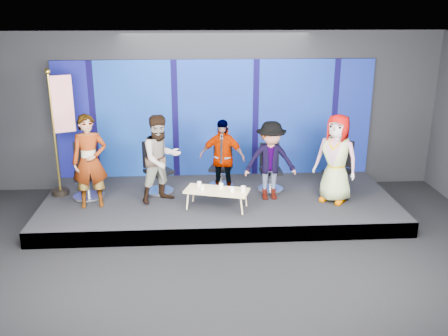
# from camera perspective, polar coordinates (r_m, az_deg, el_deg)

# --- Properties ---
(ground) EXTENTS (10.00, 10.00, 0.00)m
(ground) POSITION_cam_1_polar(r_m,az_deg,el_deg) (8.02, 0.45, -11.89)
(ground) COLOR black
(ground) RESTS_ON ground
(room_walls) EXTENTS (10.02, 8.02, 3.51)m
(room_walls) POSITION_cam_1_polar(r_m,az_deg,el_deg) (7.12, 0.50, 5.29)
(room_walls) COLOR black
(room_walls) RESTS_ON ground
(riser) EXTENTS (7.00, 3.00, 0.30)m
(riser) POSITION_cam_1_polar(r_m,az_deg,el_deg) (10.20, -0.55, -4.11)
(riser) COLOR black
(riser) RESTS_ON ground
(backdrop) EXTENTS (7.00, 0.08, 2.60)m
(backdrop) POSITION_cam_1_polar(r_m,az_deg,el_deg) (11.15, -0.97, 5.65)
(backdrop) COLOR #0E0753
(backdrop) RESTS_ON riser
(chair_a) EXTENTS (0.73, 0.73, 1.11)m
(chair_a) POSITION_cam_1_polar(r_m,az_deg,el_deg) (10.39, -15.34, -1.33)
(chair_a) COLOR silver
(chair_a) RESTS_ON riser
(panelist_a) EXTENTS (0.72, 0.54, 1.80)m
(panelist_a) POSITION_cam_1_polar(r_m,az_deg,el_deg) (9.74, -15.10, 0.73)
(panelist_a) COLOR black
(panelist_a) RESTS_ON riser
(chair_b) EXTENTS (0.83, 0.83, 1.07)m
(chair_b) POSITION_cam_1_polar(r_m,az_deg,el_deg) (10.39, -7.58, -0.89)
(chair_b) COLOR silver
(chair_b) RESTS_ON riser
(panelist_b) EXTENTS (1.06, 1.00, 1.74)m
(panelist_b) POSITION_cam_1_polar(r_m,az_deg,el_deg) (9.76, -7.21, 1.04)
(panelist_b) COLOR black
(panelist_b) RESTS_ON riser
(chair_c) EXTENTS (0.68, 0.68, 0.98)m
(chair_c) POSITION_cam_1_polar(r_m,az_deg,el_deg) (10.63, -0.31, -0.46)
(chair_c) COLOR silver
(chair_c) RESTS_ON riser
(panelist_c) EXTENTS (1.00, 0.62, 1.58)m
(panelist_c) POSITION_cam_1_polar(r_m,az_deg,el_deg) (10.01, -0.23, 1.17)
(panelist_c) COLOR black
(panelist_c) RESTS_ON riser
(chair_d) EXTENTS (0.56, 0.56, 0.98)m
(chair_d) POSITION_cam_1_polar(r_m,az_deg,el_deg) (10.48, 5.31, -0.81)
(chair_d) COLOR silver
(chair_d) RESTS_ON riser
(panelist_d) EXTENTS (1.03, 0.61, 1.59)m
(panelist_d) POSITION_cam_1_polar(r_m,az_deg,el_deg) (9.86, 5.33, 0.83)
(panelist_d) COLOR black
(panelist_d) RESTS_ON riser
(chair_e) EXTENTS (0.85, 0.85, 1.08)m
(chair_e) POSITION_cam_1_polar(r_m,az_deg,el_deg) (10.55, 12.88, -0.89)
(chair_e) COLOR silver
(chair_e) RESTS_ON riser
(panelist_e) EXTENTS (1.02, 0.96, 1.75)m
(panelist_e) POSITION_cam_1_polar(r_m,az_deg,el_deg) (9.91, 12.69, 1.06)
(panelist_e) COLOR black
(panelist_e) RESTS_ON riser
(coffee_table) EXTENTS (1.29, 0.84, 0.37)m
(coffee_table) POSITION_cam_1_polar(r_m,az_deg,el_deg) (9.49, -0.83, -2.68)
(coffee_table) COLOR tan
(coffee_table) RESTS_ON riser
(mug_a) EXTENTS (0.08, 0.08, 0.10)m
(mug_a) POSITION_cam_1_polar(r_m,az_deg,el_deg) (9.64, -2.85, -1.86)
(mug_a) COLOR white
(mug_a) RESTS_ON coffee_table
(mug_b) EXTENTS (0.08, 0.08, 0.09)m
(mug_b) POSITION_cam_1_polar(r_m,az_deg,el_deg) (9.47, -2.48, -2.25)
(mug_b) COLOR white
(mug_b) RESTS_ON coffee_table
(mug_c) EXTENTS (0.08, 0.08, 0.10)m
(mug_c) POSITION_cam_1_polar(r_m,az_deg,el_deg) (9.55, -0.33, -2.05)
(mug_c) COLOR white
(mug_c) RESTS_ON coffee_table
(mug_d) EXTENTS (0.08, 0.08, 0.09)m
(mug_d) POSITION_cam_1_polar(r_m,az_deg,el_deg) (9.37, 0.96, -2.47)
(mug_d) COLOR white
(mug_d) RESTS_ON coffee_table
(mug_e) EXTENTS (0.09, 0.09, 0.11)m
(mug_e) POSITION_cam_1_polar(r_m,az_deg,el_deg) (9.38, 2.20, -2.41)
(mug_e) COLOR white
(mug_e) RESTS_ON coffee_table
(flag_stand) EXTENTS (0.58, 0.34, 2.57)m
(flag_stand) POSITION_cam_1_polar(r_m,az_deg,el_deg) (10.43, -18.16, 4.18)
(flag_stand) COLOR black
(flag_stand) RESTS_ON riser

